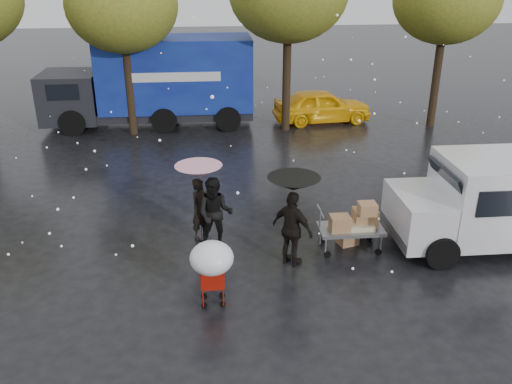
{
  "coord_description": "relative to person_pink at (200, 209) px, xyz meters",
  "views": [
    {
      "loc": [
        -0.62,
        -10.73,
        6.41
      ],
      "look_at": [
        0.47,
        1.0,
        1.26
      ],
      "focal_mm": 38.0,
      "sensor_mm": 36.0,
      "label": 1
    }
  ],
  "objects": [
    {
      "name": "person_middle",
      "position": [
        0.35,
        -0.49,
        0.1
      ],
      "size": [
        0.95,
        0.8,
        1.76
      ],
      "primitive_type": "imported",
      "rotation": [
        0.0,
        0.0,
        -0.16
      ],
      "color": "black",
      "rests_on": "ground"
    },
    {
      "name": "white_van",
      "position": [
        7.12,
        -0.94,
        0.38
      ],
      "size": [
        4.91,
        2.18,
        2.2
      ],
      "color": "silver",
      "rests_on": "ground"
    },
    {
      "name": "vendor_cart",
      "position": [
        3.58,
        -0.92,
        -0.06
      ],
      "size": [
        1.52,
        0.8,
        1.27
      ],
      "color": "slate",
      "rests_on": "ground"
    },
    {
      "name": "person_black",
      "position": [
        2.03,
        -1.42,
        0.1
      ],
      "size": [
        1.04,
        1.03,
        1.76
      ],
      "primitive_type": "imported",
      "rotation": [
        0.0,
        0.0,
        2.38
      ],
      "color": "black",
      "rests_on": "ground"
    },
    {
      "name": "yellow_taxi",
      "position": [
        5.02,
        9.79,
        -0.1
      ],
      "size": [
        4.15,
        1.97,
        1.37
      ],
      "primitive_type": "imported",
      "rotation": [
        0.0,
        0.0,
        1.66
      ],
      "color": "#FFBA0D",
      "rests_on": "ground"
    },
    {
      "name": "box_ground_near",
      "position": [
        3.52,
        -0.63,
        -0.58
      ],
      "size": [
        0.53,
        0.47,
        0.4
      ],
      "primitive_type": "cube",
      "rotation": [
        0.0,
        0.0,
        0.27
      ],
      "color": "#8A5E3C",
      "rests_on": "ground"
    },
    {
      "name": "umbrella_pink",
      "position": [
        -0.0,
        0.0,
        0.98
      ],
      "size": [
        1.12,
        1.12,
        1.92
      ],
      "color": "#4C4C4C",
      "rests_on": "ground"
    },
    {
      "name": "shopping_cart",
      "position": [
        0.23,
        -2.92,
        0.28
      ],
      "size": [
        0.84,
        0.84,
        1.46
      ],
      "color": "#AD1609",
      "rests_on": "ground"
    },
    {
      "name": "blue_truck",
      "position": [
        -1.77,
        10.01,
        0.97
      ],
      "size": [
        8.3,
        2.6,
        3.5
      ],
      "color": "navy",
      "rests_on": "ground"
    },
    {
      "name": "ground",
      "position": [
        0.86,
        -1.17,
        -0.78
      ],
      "size": [
        90.0,
        90.0,
        0.0
      ],
      "primitive_type": "plane",
      "color": "black",
      "rests_on": "ground"
    },
    {
      "name": "person_pink",
      "position": [
        0.0,
        0.0,
        0.0
      ],
      "size": [
        0.65,
        0.68,
        1.57
      ],
      "primitive_type": "imported",
      "rotation": [
        0.0,
        0.0,
        0.89
      ],
      "color": "black",
      "rests_on": "ground"
    },
    {
      "name": "box_ground_far",
      "position": [
        3.94,
        -0.16,
        -0.59
      ],
      "size": [
        0.61,
        0.56,
        0.39
      ],
      "primitive_type": "cube",
      "rotation": [
        0.0,
        0.0,
        -0.41
      ],
      "color": "#8A5E3C",
      "rests_on": "ground"
    },
    {
      "name": "umbrella_black",
      "position": [
        2.03,
        -1.42,
        1.18
      ],
      "size": [
        1.14,
        1.14,
        2.12
      ],
      "color": "#4C4C4C",
      "rests_on": "ground"
    }
  ]
}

